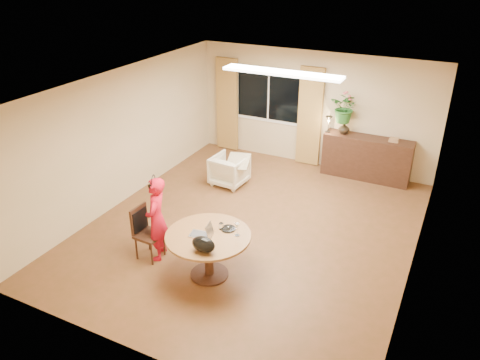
# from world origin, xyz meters

# --- Properties ---
(floor) EXTENTS (6.50, 6.50, 0.00)m
(floor) POSITION_xyz_m (0.00, 0.00, 0.00)
(floor) COLOR brown
(floor) RESTS_ON ground
(ceiling) EXTENTS (6.50, 6.50, 0.00)m
(ceiling) POSITION_xyz_m (0.00, 0.00, 2.60)
(ceiling) COLOR white
(ceiling) RESTS_ON wall_back
(wall_back) EXTENTS (5.50, 0.00, 5.50)m
(wall_back) POSITION_xyz_m (0.00, 3.25, 1.30)
(wall_back) COLOR tan
(wall_back) RESTS_ON floor
(wall_left) EXTENTS (0.00, 6.50, 6.50)m
(wall_left) POSITION_xyz_m (-2.75, 0.00, 1.30)
(wall_left) COLOR tan
(wall_left) RESTS_ON floor
(wall_right) EXTENTS (0.00, 6.50, 6.50)m
(wall_right) POSITION_xyz_m (2.75, 0.00, 1.30)
(wall_right) COLOR tan
(wall_right) RESTS_ON floor
(window) EXTENTS (1.70, 0.03, 1.30)m
(window) POSITION_xyz_m (-1.10, 3.23, 1.50)
(window) COLOR white
(window) RESTS_ON wall_back
(curtain_left) EXTENTS (0.55, 0.08, 2.25)m
(curtain_left) POSITION_xyz_m (-2.15, 3.15, 1.15)
(curtain_left) COLOR olive
(curtain_left) RESTS_ON wall_back
(curtain_right) EXTENTS (0.55, 0.08, 2.25)m
(curtain_right) POSITION_xyz_m (-0.05, 3.15, 1.15)
(curtain_right) COLOR olive
(curtain_right) RESTS_ON wall_back
(ceiling_panel) EXTENTS (2.20, 0.35, 0.05)m
(ceiling_panel) POSITION_xyz_m (0.00, 1.20, 2.57)
(ceiling_panel) COLOR white
(ceiling_panel) RESTS_ON ceiling
(dining_table) EXTENTS (1.28, 1.28, 0.73)m
(dining_table) POSITION_xyz_m (-0.02, -1.51, 0.57)
(dining_table) COLOR brown
(dining_table) RESTS_ON floor
(dining_chair) EXTENTS (0.45, 0.41, 0.89)m
(dining_chair) POSITION_xyz_m (-1.11, -1.52, 0.45)
(dining_chair) COLOR black
(dining_chair) RESTS_ON floor
(child) EXTENTS (0.60, 0.49, 1.41)m
(child) POSITION_xyz_m (-0.99, -1.44, 0.71)
(child) COLOR red
(child) RESTS_ON floor
(laptop) EXTENTS (0.36, 0.27, 0.22)m
(laptop) POSITION_xyz_m (-0.12, -1.56, 0.84)
(laptop) COLOR #B7B7BC
(laptop) RESTS_ON dining_table
(tumbler) EXTENTS (0.09, 0.09, 0.10)m
(tumbler) POSITION_xyz_m (0.08, -1.28, 0.78)
(tumbler) COLOR white
(tumbler) RESTS_ON dining_table
(wine_glass) EXTENTS (0.08, 0.08, 0.21)m
(wine_glass) POSITION_xyz_m (0.38, -1.33, 0.84)
(wine_glass) COLOR white
(wine_glass) RESTS_ON dining_table
(pot_lid) EXTENTS (0.27, 0.27, 0.04)m
(pot_lid) POSITION_xyz_m (0.18, -1.24, 0.75)
(pot_lid) COLOR white
(pot_lid) RESTS_ON dining_table
(handbag) EXTENTS (0.39, 0.28, 0.24)m
(handbag) POSITION_xyz_m (0.14, -1.91, 0.85)
(handbag) COLOR black
(handbag) RESTS_ON dining_table
(armchair) EXTENTS (0.73, 0.75, 0.64)m
(armchair) POSITION_xyz_m (-1.19, 1.41, 0.32)
(armchair) COLOR beige
(armchair) RESTS_ON floor
(throw) EXTENTS (0.58, 0.65, 0.03)m
(throw) POSITION_xyz_m (-0.97, 1.40, 0.66)
(throw) COLOR beige
(throw) RESTS_ON armchair
(sideboard) EXTENTS (1.88, 0.46, 0.94)m
(sideboard) POSITION_xyz_m (1.33, 3.01, 0.47)
(sideboard) COLOR black
(sideboard) RESTS_ON floor
(vase) EXTENTS (0.26, 0.26, 0.25)m
(vase) POSITION_xyz_m (0.78, 3.01, 1.06)
(vase) COLOR black
(vase) RESTS_ON sideboard
(bouquet) EXTENTS (0.67, 0.60, 0.66)m
(bouquet) POSITION_xyz_m (0.77, 3.01, 1.52)
(bouquet) COLOR #286B28
(bouquet) RESTS_ON vase
(book_stack) EXTENTS (0.23, 0.20, 0.08)m
(book_stack) POSITION_xyz_m (1.84, 3.01, 0.98)
(book_stack) COLOR olive
(book_stack) RESTS_ON sideboard
(desk_lamp) EXTENTS (0.17, 0.17, 0.37)m
(desk_lamp) POSITION_xyz_m (0.44, 2.96, 1.13)
(desk_lamp) COLOR black
(desk_lamp) RESTS_ON sideboard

